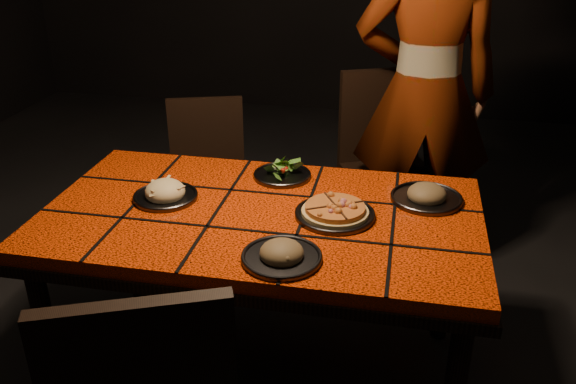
% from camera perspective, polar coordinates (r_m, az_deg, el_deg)
% --- Properties ---
extents(room_shell, '(6.04, 7.04, 3.08)m').
position_cam_1_polar(room_shell, '(2.01, -2.94, 17.51)').
color(room_shell, black).
rests_on(room_shell, ground).
extents(dining_table, '(1.62, 0.92, 0.75)m').
position_cam_1_polar(dining_table, '(2.28, -2.47, -3.56)').
color(dining_table, '#F13A07').
rests_on(dining_table, ground).
extents(chair_far_left, '(0.49, 0.49, 0.86)m').
position_cam_1_polar(chair_far_left, '(3.22, -7.48, 1.93)').
color(chair_far_left, black).
rests_on(chair_far_left, ground).
extents(chair_far_right, '(0.59, 0.59, 1.00)m').
position_cam_1_polar(chair_far_right, '(3.25, 9.14, 3.51)').
color(chair_far_right, black).
rests_on(chair_far_right, ground).
extents(diner, '(0.71, 0.49, 1.88)m').
position_cam_1_polar(diner, '(3.03, 12.65, 9.01)').
color(diner, brown).
rests_on(diner, ground).
extents(plate_pizza, '(0.33, 0.33, 0.04)m').
position_cam_1_polar(plate_pizza, '(2.20, 4.42, -1.89)').
color(plate_pizza, '#3E3E44').
rests_on(plate_pizza, dining_table).
extents(plate_pasta, '(0.25, 0.25, 0.08)m').
position_cam_1_polar(plate_pasta, '(2.37, -11.41, -0.13)').
color(plate_pasta, '#3E3E44').
rests_on(plate_pasta, dining_table).
extents(plate_salad, '(0.24, 0.24, 0.07)m').
position_cam_1_polar(plate_salad, '(2.50, -0.54, 1.93)').
color(plate_salad, '#3E3E44').
rests_on(plate_salad, dining_table).
extents(plate_mushroom_a, '(0.26, 0.26, 0.09)m').
position_cam_1_polar(plate_mushroom_a, '(1.94, -0.60, -5.78)').
color(plate_mushroom_a, '#3E3E44').
rests_on(plate_mushroom_a, dining_table).
extents(plate_mushroom_b, '(0.27, 0.27, 0.09)m').
position_cam_1_polar(plate_mushroom_b, '(2.37, 12.86, -0.25)').
color(plate_mushroom_b, '#3E3E44').
rests_on(plate_mushroom_b, dining_table).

